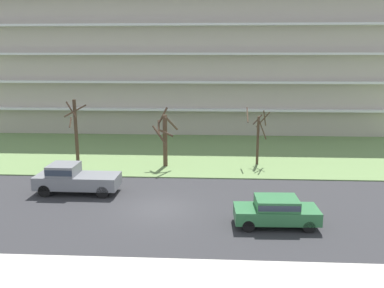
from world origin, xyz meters
name	(u,v)px	position (x,y,z in m)	size (l,w,h in m)	color
ground	(158,209)	(0.00, 0.00, 0.00)	(160.00, 160.00, 0.00)	#2D2D30
sidewalk_curb_near	(130,285)	(0.00, -8.00, 0.07)	(80.00, 4.00, 0.15)	#BCB7AD
grass_lawn_strip	(179,152)	(0.00, 14.00, 0.04)	(80.00, 16.00, 0.08)	#66844C
apartment_building	(188,54)	(0.00, 28.88, 9.09)	(47.69, 14.72, 18.18)	#B2A899
tree_far_left	(76,129)	(-8.21, 9.79, 2.92)	(1.85, 1.86, 5.38)	#423023
tree_left	(165,137)	(-0.66, 8.95, 2.46)	(2.08, 1.62, 4.85)	#4C3828
tree_center	(258,135)	(6.88, 9.97, 2.54)	(1.91, 1.86, 4.72)	#423023
sedan_green_near_left	(276,210)	(6.57, -2.00, 0.87)	(4.45, 1.92, 1.57)	#2D6B3D
pickup_gray_center_left	(74,178)	(-5.88, 2.50, 1.02)	(5.42, 2.06, 1.95)	slate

